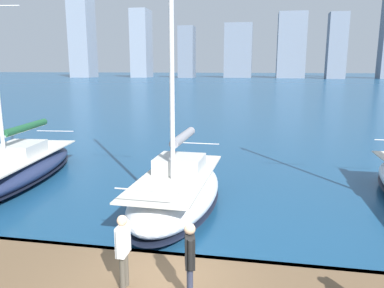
% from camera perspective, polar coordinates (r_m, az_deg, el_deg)
% --- Properties ---
extents(dock_pier, '(28.00, 2.80, 0.60)m').
position_cam_1_polar(dock_pier, '(8.41, -4.72, -20.55)').
color(dock_pier, brown).
rests_on(dock_pier, ground).
extents(city_skyline, '(169.78, 16.84, 50.80)m').
position_cam_1_polar(city_skyline, '(171.43, 7.13, 15.92)').
color(city_skyline, gray).
rests_on(city_skyline, ground).
extents(sailboat_grey, '(2.98, 7.13, 11.97)m').
position_cam_1_polar(sailboat_grey, '(13.35, -2.27, -6.94)').
color(sailboat_grey, white).
rests_on(sailboat_grey, ground).
extents(sailboat_forest, '(3.68, 9.53, 11.45)m').
position_cam_1_polar(sailboat_forest, '(18.27, -25.31, -3.31)').
color(sailboat_forest, navy).
rests_on(sailboat_forest, ground).
extents(person_black_shirt, '(0.27, 0.57, 1.59)m').
position_cam_1_polar(person_black_shirt, '(7.31, -0.33, -16.57)').
color(person_black_shirt, '#2D3347').
rests_on(person_black_shirt, dock_pier).
extents(person_white_shirt, '(0.21, 0.58, 1.57)m').
position_cam_1_polar(person_white_shirt, '(7.82, -10.46, -14.89)').
color(person_white_shirt, '#4C473D').
rests_on(person_white_shirt, dock_pier).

